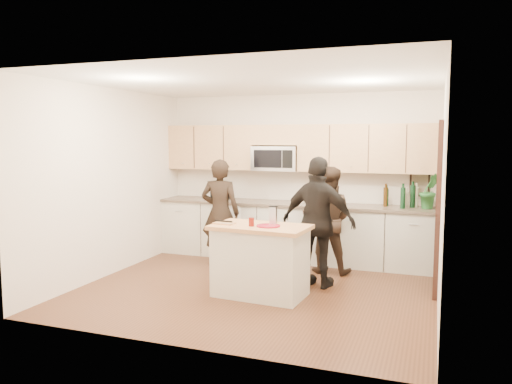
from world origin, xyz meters
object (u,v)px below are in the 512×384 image
(island, at_px, (260,260))
(woman_right, at_px, (318,222))
(woman_left, at_px, (220,213))
(woman_center, at_px, (327,220))
(toaster, at_px, (220,194))

(island, distance_m, woman_right, 0.96)
(island, bearing_deg, woman_left, 136.25)
(woman_left, bearing_deg, island, 124.76)
(woman_center, bearing_deg, woman_right, 93.00)
(woman_right, bearing_deg, woman_center, -76.53)
(woman_right, bearing_deg, woman_left, -9.21)
(toaster, relative_size, woman_right, 0.16)
(woman_center, xyz_separation_m, woman_right, (0.05, -0.77, 0.08))
(island, xyz_separation_m, woman_left, (-1.09, 1.21, 0.38))
(woman_center, relative_size, woman_right, 0.90)
(woman_left, height_order, woman_center, woman_left)
(toaster, xyz_separation_m, woman_left, (0.32, -0.72, -0.21))
(island, xyz_separation_m, woman_right, (0.60, 0.62, 0.42))
(island, relative_size, woman_center, 0.79)
(woman_center, bearing_deg, woman_left, 5.84)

